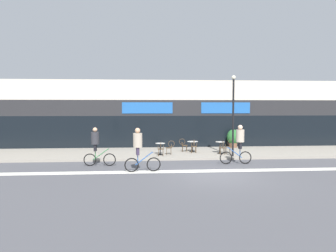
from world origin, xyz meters
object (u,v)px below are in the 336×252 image
cafe_chair_1_side (183,144)px  cyclist_0 (96,144)px  cafe_chair_2_side (229,145)px  cyclist_2 (139,146)px  cyclist_1 (239,141)px  planter_pot (233,138)px  cafe_chair_2_near (222,147)px  cafe_chair_1_near (194,145)px  cafe_chair_0_side (170,147)px  bistro_table_1 (192,144)px  cafe_chair_0_near (161,148)px  bistro_table_0 (160,147)px  bistro_table_2 (220,145)px  lamp_post (233,110)px

cafe_chair_1_side → cyclist_0: cyclist_0 is taller
cafe_chair_2_side → cyclist_2: bearing=38.0°
cyclist_1 → cyclist_2: (-5.56, -1.79, -0.01)m
planter_pot → cyclist_1: (-1.50, -6.43, 0.43)m
cyclist_1 → cafe_chair_2_near: bearing=-84.7°
cafe_chair_1_near → cyclist_2: (-3.61, -5.50, 0.63)m
cafe_chair_0_side → cafe_chair_2_side: size_ratio=1.00×
cafe_chair_1_near → cyclist_1: bearing=-149.2°
bistro_table_1 → cafe_chair_0_near: cafe_chair_0_near is taller
cafe_chair_2_near → cafe_chair_1_side: bearing=55.9°
cyclist_1 → bistro_table_0: bearing=-36.2°
cafe_chair_0_side → cyclist_0: bearing=40.4°
cafe_chair_0_near → cafe_chair_1_side: size_ratio=1.00×
cafe_chair_1_side → cyclist_1: (2.58, -4.33, 0.64)m
cafe_chair_1_near → cyclist_2: 6.61m
cafe_chair_1_side → bistro_table_2: bearing=-21.0°
cafe_chair_1_near → cafe_chair_2_near: size_ratio=1.00×
cafe_chair_0_near → cafe_chair_2_side: 4.71m
cyclist_0 → cyclist_1: 7.88m
cafe_chair_2_side → cafe_chair_0_side: bearing=1.0°
bistro_table_0 → planter_pot: size_ratio=0.54×
cafe_chair_1_near → bistro_table_1: bearing=2.6°
cafe_chair_0_near → cafe_chair_2_side: same height
cafe_chair_1_side → cafe_chair_2_near: 2.79m
cafe_chair_0_near → cyclist_2: cyclist_2 is taller
cyclist_0 → cyclist_2: cyclist_2 is taller
cafe_chair_2_near → cyclist_2: size_ratio=0.41×
bistro_table_1 → bistro_table_2: (1.71, -0.91, 0.03)m
cafe_chair_1_side → cyclist_1: 5.08m
bistro_table_1 → planter_pot: (3.45, 2.10, 0.21)m
cyclist_1 → cafe_chair_1_side: bearing=-58.9°
bistro_table_1 → bistro_table_2: bistro_table_2 is taller
bistro_table_0 → cafe_chair_1_near: 2.35m
cafe_chair_0_near → cafe_chair_0_side: same height
cafe_chair_0_side → cyclist_1: (3.61, -3.13, 0.64)m
cafe_chair_0_side → cyclist_2: bearing=72.5°
bistro_table_2 → cafe_chair_2_near: 0.63m
cyclist_0 → cyclist_2: bearing=-36.6°
cafe_chair_2_side → planter_pot: size_ratio=0.66×
lamp_post → cyclist_1: bearing=-96.4°
bistro_table_0 → bistro_table_1: bearing=27.7°
bistro_table_0 → lamp_post: (4.46, -1.10, 2.39)m
lamp_post → cyclist_0: 8.55m
bistro_table_1 → cafe_chair_1_near: cafe_chair_1_near is taller
bistro_table_0 → cyclist_1: cyclist_1 is taller
cafe_chair_0_side → cafe_chair_2_side: 4.00m
cafe_chair_2_side → cyclist_1: 3.51m
cafe_chair_2_near → cyclist_0: (-7.63, -2.79, 0.58)m
cafe_chair_1_side → cyclist_0: (-5.30, -4.33, 0.58)m
bistro_table_0 → bistro_table_1: size_ratio=1.00×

